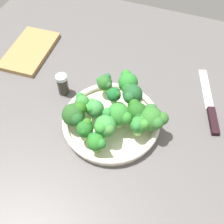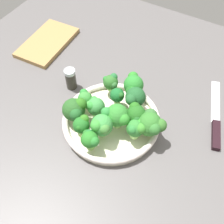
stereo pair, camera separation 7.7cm
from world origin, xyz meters
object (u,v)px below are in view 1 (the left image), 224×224
(broccoli_floret_9, at_px, (139,124))
(knife, at_px, (210,108))
(cutting_board, at_px, (30,51))
(bowl, at_px, (112,121))
(pepper_shaker, at_px, (63,84))
(broccoli_floret_8, at_px, (82,102))
(broccoli_floret_13, at_px, (153,118))
(broccoli_floret_2, at_px, (136,111))
(broccoli_floret_4, at_px, (105,127))
(broccoli_floret_0, at_px, (75,115))
(broccoli_floret_3, at_px, (132,95))
(broccoli_floret_7, at_px, (118,115))
(broccoli_floret_12, at_px, (105,83))
(broccoli_floret_10, at_px, (128,82))
(broccoli_floret_1, at_px, (96,142))
(broccoli_floret_11, at_px, (114,95))
(broccoli_floret_5, at_px, (94,109))
(broccoli_floret_6, at_px, (85,129))

(broccoli_floret_9, bearing_deg, knife, -45.38)
(cutting_board, bearing_deg, bowl, -116.43)
(knife, distance_m, pepper_shaker, 0.46)
(broccoli_floret_8, distance_m, knife, 0.39)
(broccoli_floret_13, bearing_deg, broccoli_floret_2, 80.95)
(broccoli_floret_4, bearing_deg, broccoli_floret_0, 82.42)
(bowl, bearing_deg, broccoli_floret_13, -83.94)
(broccoli_floret_3, height_order, broccoli_floret_7, broccoli_floret_7)
(bowl, relative_size, broccoli_floret_8, 5.45)
(broccoli_floret_2, xyz_separation_m, broccoli_floret_3, (0.05, 0.03, 0.00))
(broccoli_floret_3, relative_size, cutting_board, 0.32)
(broccoli_floret_12, bearing_deg, broccoli_floret_2, -121.21)
(broccoli_floret_10, bearing_deg, broccoli_floret_2, -148.69)
(knife, bearing_deg, broccoli_floret_9, 134.62)
(broccoli_floret_1, xyz_separation_m, broccoli_floret_9, (0.09, -0.09, -0.00))
(cutting_board, bearing_deg, broccoli_floret_11, -110.05)
(broccoli_floret_4, height_order, broccoli_floret_10, same)
(broccoli_floret_2, xyz_separation_m, cutting_board, (0.17, 0.45, -0.07))
(broccoli_floret_1, relative_size, broccoli_floret_12, 1.07)
(broccoli_floret_4, relative_size, pepper_shaker, 1.00)
(broccoli_floret_2, height_order, broccoli_floret_13, broccoli_floret_13)
(broccoli_floret_7, height_order, pepper_shaker, broccoli_floret_7)
(broccoli_floret_8, relative_size, broccoli_floret_9, 0.86)
(broccoli_floret_4, distance_m, cutting_board, 0.48)
(broccoli_floret_10, height_order, pepper_shaker, broccoli_floret_10)
(bowl, relative_size, broccoli_floret_5, 4.79)
(broccoli_floret_3, relative_size, broccoli_floret_6, 1.11)
(broccoli_floret_11, bearing_deg, broccoli_floret_7, -150.50)
(pepper_shaker, bearing_deg, broccoli_floret_13, -99.86)
(broccoli_floret_7, height_order, broccoli_floret_10, broccoli_floret_7)
(broccoli_floret_9, bearing_deg, broccoli_floret_6, 117.59)
(broccoli_floret_9, relative_size, cutting_board, 0.26)
(bowl, xyz_separation_m, broccoli_floret_6, (-0.08, 0.04, 0.06))
(broccoli_floret_2, bearing_deg, pepper_shaker, 79.99)
(broccoli_floret_0, distance_m, broccoli_floret_5, 0.06)
(broccoli_floret_12, distance_m, cutting_board, 0.35)
(broccoli_floret_3, height_order, broccoli_floret_11, broccoli_floret_3)
(broccoli_floret_3, relative_size, knife, 0.28)
(broccoli_floret_10, height_order, broccoli_floret_12, broccoli_floret_10)
(broccoli_floret_10, bearing_deg, broccoli_floret_13, -133.31)
(broccoli_floret_6, bearing_deg, broccoli_floret_0, 53.13)
(broccoli_floret_2, bearing_deg, cutting_board, 69.01)
(broccoli_floret_1, bearing_deg, broccoli_floret_10, -3.00)
(broccoli_floret_13, bearing_deg, broccoli_floret_5, 97.69)
(broccoli_floret_13, bearing_deg, broccoli_floret_1, 136.39)
(broccoli_floret_0, bearing_deg, broccoli_floret_4, -97.58)
(broccoli_floret_1, distance_m, broccoli_floret_5, 0.11)
(broccoli_floret_3, distance_m, cutting_board, 0.45)
(broccoli_floret_0, distance_m, broccoli_floret_10, 0.19)
(broccoli_floret_9, bearing_deg, broccoli_floret_10, 30.40)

